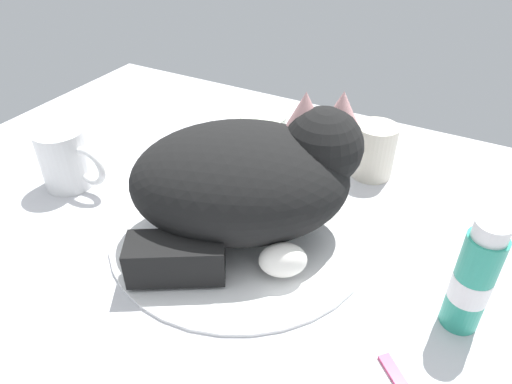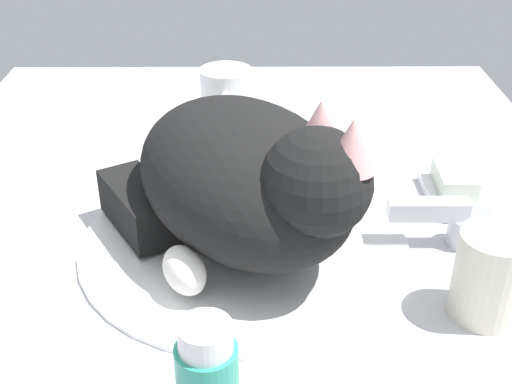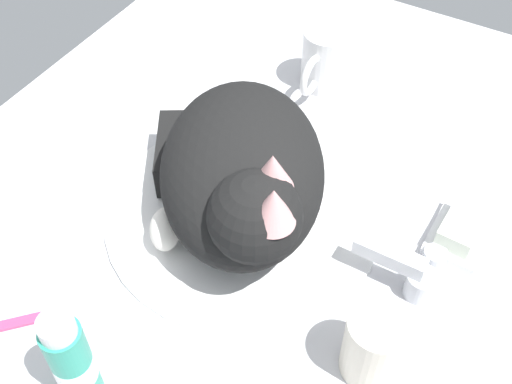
{
  "view_description": "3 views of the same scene",
  "coord_description": "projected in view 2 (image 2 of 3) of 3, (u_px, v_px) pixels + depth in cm",
  "views": [
    {
      "loc": [
        24.62,
        -41.36,
        40.84
      ],
      "look_at": [
        0.44,
        3.3,
        4.48
      ],
      "focal_mm": 32.98,
      "sensor_mm": 36.0,
      "label": 1
    },
    {
      "loc": [
        57.46,
        0.92,
        39.89
      ],
      "look_at": [
        -0.95,
        1.24,
        5.82
      ],
      "focal_mm": 46.47,
      "sensor_mm": 36.0,
      "label": 2
    },
    {
      "loc": [
        43.86,
        27.14,
        62.24
      ],
      "look_at": [
        0.9,
        2.34,
        6.41
      ],
      "focal_mm": 45.36,
      "sensor_mm": 36.0,
      "label": 3
    }
  ],
  "objects": [
    {
      "name": "soap_dish",
      "position": [
        452.0,
        193.0,
        0.78
      ],
      "size": [
        9.0,
        6.4,
        1.2
      ],
      "primitive_type": "cube",
      "color": "white",
      "rests_on": "ground_plane"
    },
    {
      "name": "ground_plane",
      "position": [
        244.0,
        256.0,
        0.7
      ],
      "size": [
        110.0,
        82.5,
        3.0
      ],
      "primitive_type": "cube",
      "color": "silver"
    },
    {
      "name": "rinse_cup",
      "position": [
        490.0,
        275.0,
        0.58
      ],
      "size": [
        6.31,
        6.31,
        8.43
      ],
      "color": "silver",
      "rests_on": "ground_plane"
    },
    {
      "name": "sink_basin",
      "position": [
        244.0,
        241.0,
        0.69
      ],
      "size": [
        34.35,
        34.35,
        0.95
      ],
      "primitive_type": "cylinder",
      "color": "white",
      "rests_on": "ground_plane"
    },
    {
      "name": "soap_bar",
      "position": [
        455.0,
        179.0,
        0.77
      ],
      "size": [
        7.13,
        4.38,
        2.47
      ],
      "primitive_type": "cube",
      "rotation": [
        0.0,
        0.0,
        -0.04
      ],
      "color": "silver",
      "rests_on": "soap_dish"
    },
    {
      "name": "coffee_mug",
      "position": [
        226.0,
        101.0,
        0.92
      ],
      "size": [
        11.42,
        7.18,
        9.08
      ],
      "color": "white",
      "rests_on": "ground_plane"
    },
    {
      "name": "cat",
      "position": [
        249.0,
        179.0,
        0.64
      ],
      "size": [
        33.09,
        31.17,
        17.48
      ],
      "color": "black",
      "rests_on": "sink_basin"
    },
    {
      "name": "faucet",
      "position": [
        453.0,
        226.0,
        0.69
      ],
      "size": [
        12.88,
        10.07,
        5.27
      ],
      "color": "silver",
      "rests_on": "ground_plane"
    }
  ]
}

